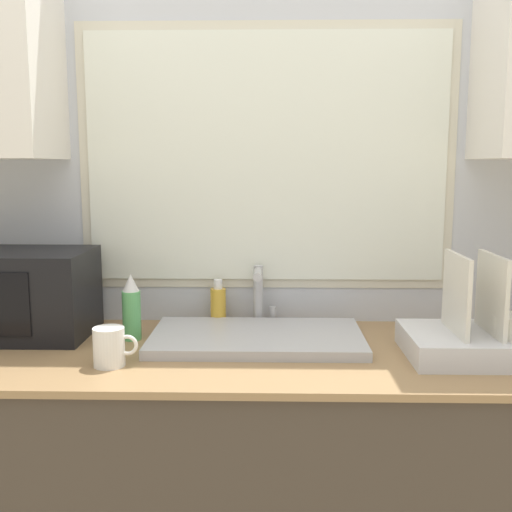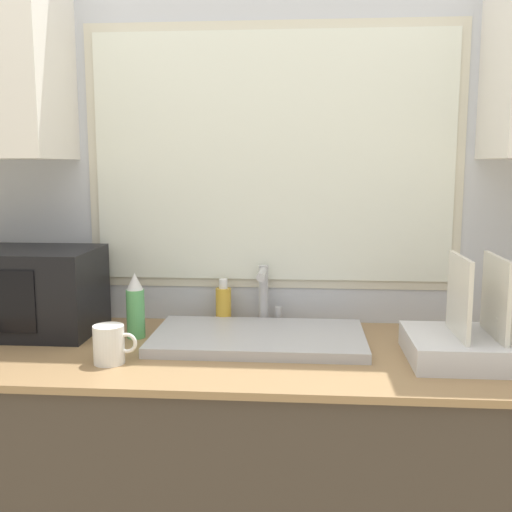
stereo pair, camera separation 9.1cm
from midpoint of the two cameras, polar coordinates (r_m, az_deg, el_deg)
name	(u,v)px [view 1 (the left image)]	position (r m, az deg, el deg)	size (l,w,h in m)	color
countertop	(265,492)	(1.94, -0.60, -21.59)	(2.20, 0.68, 0.90)	#42382D
wall_back	(266,176)	(2.00, -0.33, 7.67)	(6.00, 0.38, 2.60)	silver
sink_basin	(257,338)	(1.82, -1.37, -7.79)	(0.64, 0.37, 0.03)	#B2B2B7
faucet	(260,291)	(1.99, -0.97, -3.37)	(0.08, 0.15, 0.20)	#B7B7BC
microwave	(10,293)	(2.04, -23.60, -3.30)	(0.50, 0.31, 0.27)	black
dish_rack	(476,337)	(1.77, 18.79, -7.32)	(0.36, 0.30, 0.29)	silver
spray_bottle	(131,308)	(1.88, -13.15, -4.87)	(0.06, 0.06, 0.20)	#59B266
soap_bottle	(218,305)	(2.02, -4.92, -4.68)	(0.05, 0.05, 0.15)	gold
mug_near_sink	(110,347)	(1.67, -15.31, -8.35)	(0.12, 0.08, 0.10)	white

